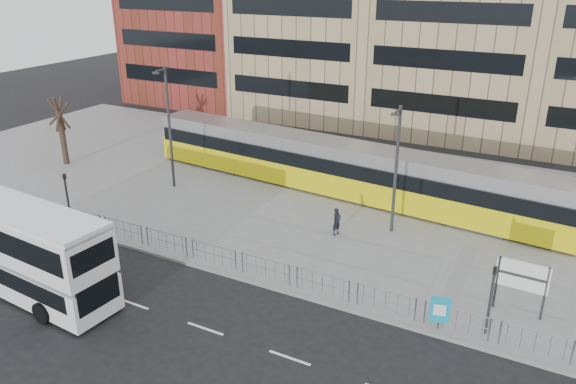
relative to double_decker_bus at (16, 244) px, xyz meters
The scene contains 15 objects.
ground 9.44m from the double_decker_bus, 36.21° to the left, with size 120.00×120.00×0.00m, color black.
plaza 19.04m from the double_decker_bus, 67.02° to the left, with size 64.00×24.00×0.15m, color gray.
kerb 9.45m from the double_decker_bus, 36.46° to the left, with size 64.00×0.25×0.17m, color gray.
pedestrian_barrier 11.16m from the double_decker_bus, 32.19° to the left, with size 32.07×0.07×1.10m.
road_markings 8.81m from the double_decker_bus, ahead, with size 62.00×0.12×0.01m, color white.
double_decker_bus is the anchor object (origin of this frame).
tram 19.69m from the double_decker_bus, 64.90° to the left, with size 29.25×5.29×3.43m.
station_sign 22.40m from the double_decker_bus, 22.39° to the left, with size 2.16×0.17×2.48m.
ad_panel 18.95m from the double_decker_bus, 17.87° to the left, with size 0.79×0.26×1.50m.
pedestrian 16.11m from the double_decker_bus, 47.89° to the left, with size 0.57×0.38×1.58m, color black.
traffic_light_west 6.82m from the double_decker_bus, 120.07° to the left, with size 0.22×0.24×3.10m.
traffic_light_east 20.81m from the double_decker_bus, 17.89° to the left, with size 0.17×0.20×3.10m.
lamp_post_west 13.79m from the double_decker_bus, 98.34° to the left, with size 0.45×1.04×8.12m.
lamp_post_east 19.22m from the double_decker_bus, 45.80° to the left, with size 0.45×1.04×7.24m.
bare_tree 18.46m from the double_decker_bus, 132.36° to the left, with size 4.41×4.41×7.36m.
Camera 1 is at (14.30, -19.69, 14.10)m, focal length 35.00 mm.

